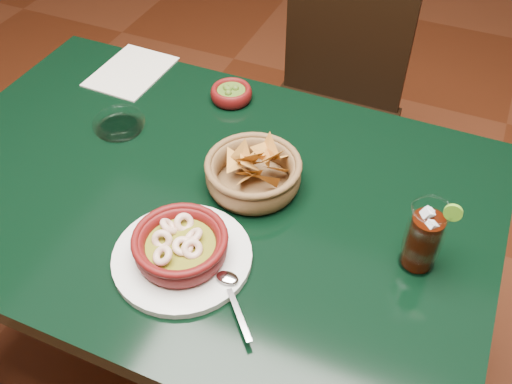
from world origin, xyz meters
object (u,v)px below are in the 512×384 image
at_px(dining_table, 201,220).
at_px(shrimp_plate, 181,249).
at_px(chip_basket, 254,173).
at_px(cola_drink, 424,238).
at_px(dining_chair, 329,109).

height_order(dining_table, shrimp_plate, shrimp_plate).
bearing_deg(shrimp_plate, chip_basket, 79.66).
relative_size(chip_basket, cola_drink, 1.40).
distance_m(shrimp_plate, cola_drink, 0.42).
height_order(dining_chair, chip_basket, dining_chair).
bearing_deg(dining_chair, cola_drink, -62.46).
height_order(chip_basket, cola_drink, cola_drink).
bearing_deg(chip_basket, dining_table, -154.45).
distance_m(dining_table, chip_basket, 0.18).
xyz_separation_m(dining_table, dining_chair, (0.08, 0.71, -0.16)).
distance_m(dining_table, dining_chair, 0.73).
bearing_deg(dining_chair, shrimp_plate, -90.89).
distance_m(shrimp_plate, chip_basket, 0.23).
distance_m(dining_chair, cola_drink, 0.88).
bearing_deg(cola_drink, dining_chair, 117.54).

